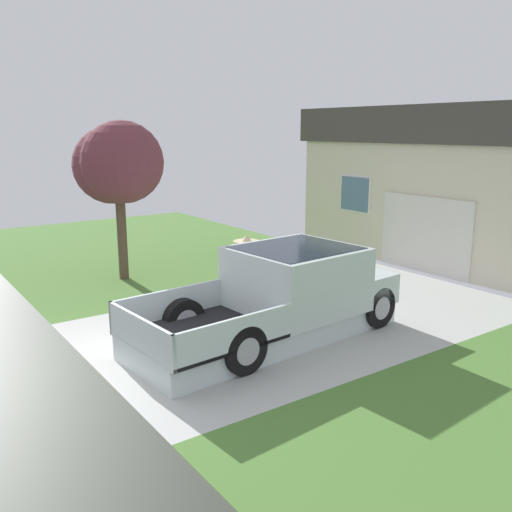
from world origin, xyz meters
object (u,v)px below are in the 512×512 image
object	(u,v)px
house_with_garage	(499,185)
pickup_truck	(287,295)
handbag	(238,311)
person_with_hat	(246,269)
front_yard_tree	(117,164)

from	to	relation	value
house_with_garage	pickup_truck	bearing A→B (deg)	-82.94
handbag	house_with_garage	xyz separation A→B (m)	(0.23, 8.63, 2.08)
pickup_truck	house_with_garage	xyz separation A→B (m)	(-1.04, 8.36, 1.48)
handbag	pickup_truck	bearing A→B (deg)	11.81
pickup_truck	person_with_hat	world-z (taller)	person_with_hat
handbag	front_yard_tree	distance (m)	5.05
pickup_truck	handbag	bearing A→B (deg)	-172.62
pickup_truck	house_with_garage	distance (m)	8.56
handbag	front_yard_tree	bearing A→B (deg)	-169.61
person_with_hat	house_with_garage	xyz separation A→B (m)	(0.29, 8.37, 1.26)
handbag	house_with_garage	world-z (taller)	house_with_garage
pickup_truck	person_with_hat	size ratio (longest dim) A/B	3.18
handbag	house_with_garage	distance (m)	8.88
house_with_garage	front_yard_tree	size ratio (longest dim) A/B	2.81
person_with_hat	handbag	bearing A→B (deg)	-82.62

